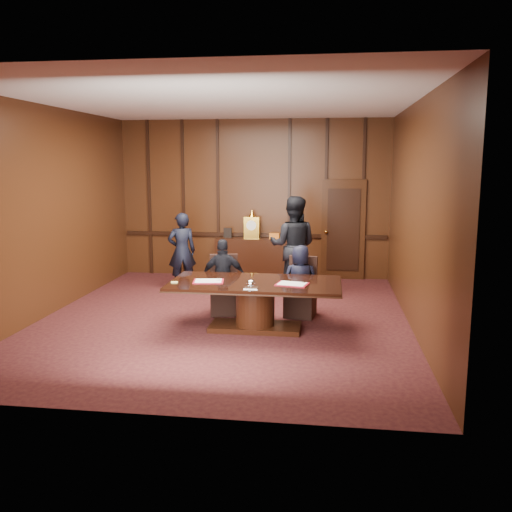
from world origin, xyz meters
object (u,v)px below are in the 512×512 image
(sideboard, at_px, (252,257))
(conference_table, at_px, (255,298))
(signatory_right, at_px, (300,281))
(witness_right, at_px, (293,246))
(witness_left, at_px, (182,251))
(signatory_left, at_px, (224,277))

(sideboard, relative_size, conference_table, 0.61)
(signatory_right, height_order, witness_right, witness_right)
(sideboard, relative_size, signatory_right, 1.31)
(witness_left, distance_m, witness_right, 2.28)
(signatory_right, relative_size, witness_right, 0.63)
(sideboard, distance_m, witness_left, 1.78)
(conference_table, xyz_separation_m, signatory_right, (0.65, 0.80, 0.10))
(signatory_left, relative_size, witness_right, 0.67)
(sideboard, bearing_deg, conference_table, -81.13)
(conference_table, relative_size, signatory_right, 2.15)
(signatory_right, distance_m, witness_left, 3.05)
(conference_table, distance_m, signatory_right, 1.04)
(signatory_left, distance_m, witness_left, 2.12)
(witness_right, bearing_deg, witness_left, -0.52)
(witness_left, bearing_deg, conference_table, 103.04)
(signatory_right, distance_m, witness_right, 1.66)
(signatory_right, height_order, witness_left, witness_left)
(sideboard, xyz_separation_m, signatory_right, (1.24, -2.96, 0.12))
(signatory_left, bearing_deg, witness_right, -131.69)
(conference_table, distance_m, witness_left, 3.16)
(sideboard, distance_m, signatory_left, 2.96)
(conference_table, relative_size, signatory_left, 2.03)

